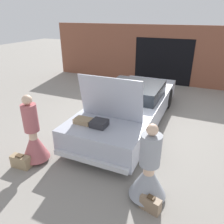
% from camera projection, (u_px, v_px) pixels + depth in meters
% --- Properties ---
extents(ground_plane, '(40.00, 40.00, 0.00)m').
position_uv_depth(ground_plane, '(130.00, 121.00, 7.24)').
color(ground_plane, gray).
extents(garage_wall_back, '(12.00, 0.14, 2.80)m').
position_uv_depth(garage_wall_back, '(164.00, 55.00, 10.67)').
color(garage_wall_back, brown).
rests_on(garage_wall_back, ground_plane).
extents(car, '(1.99, 5.49, 1.92)m').
position_uv_depth(car, '(131.00, 105.00, 7.02)').
color(car, '#B2B7C6').
rests_on(car, ground_plane).
extents(person_left, '(0.65, 0.65, 1.68)m').
position_uv_depth(person_left, '(34.00, 139.00, 5.09)').
color(person_left, beige).
rests_on(person_left, ground_plane).
extents(person_right, '(0.72, 0.72, 1.59)m').
position_uv_depth(person_right, '(149.00, 174.00, 4.04)').
color(person_right, beige).
rests_on(person_right, ground_plane).
extents(suitcase_beside_left_person, '(0.46, 0.22, 0.33)m').
position_uv_depth(suitcase_beside_left_person, '(21.00, 161.00, 5.03)').
color(suitcase_beside_left_person, '#9E8460').
rests_on(suitcase_beside_left_person, ground_plane).
extents(suitcase_beside_right_person, '(0.40, 0.25, 0.32)m').
position_uv_depth(suitcase_beside_right_person, '(150.00, 204.00, 3.92)').
color(suitcase_beside_right_person, '#8C7259').
rests_on(suitcase_beside_right_person, ground_plane).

